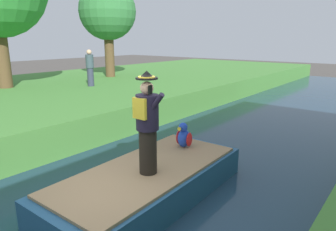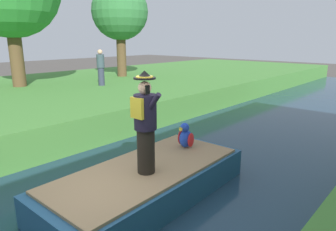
# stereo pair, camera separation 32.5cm
# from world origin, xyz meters

# --- Properties ---
(ground_plane) EXTENTS (80.00, 80.00, 0.00)m
(ground_plane) POSITION_xyz_m (0.00, 0.00, 0.00)
(ground_plane) COLOR #4C4742
(canal_water) EXTENTS (6.00, 48.00, 0.10)m
(canal_water) POSITION_xyz_m (0.00, 0.00, 0.05)
(canal_water) COLOR #1E384C
(canal_water) RESTS_ON ground
(boat) EXTENTS (1.93, 4.26, 0.61)m
(boat) POSITION_xyz_m (0.00, 0.94, 0.40)
(boat) COLOR #23517A
(boat) RESTS_ON canal_water
(person_pirate) EXTENTS (0.61, 0.42, 1.85)m
(person_pirate) POSITION_xyz_m (0.15, 0.78, 1.64)
(person_pirate) COLOR black
(person_pirate) RESTS_ON boat
(parrot_plush) EXTENTS (0.36, 0.35, 0.57)m
(parrot_plush) POSITION_xyz_m (-0.14, 2.28, 0.95)
(parrot_plush) COLOR blue
(parrot_plush) RESTS_ON boat
(tree_slender) EXTENTS (3.02, 3.02, 4.99)m
(tree_slender) POSITION_xyz_m (-9.51, 8.19, 4.45)
(tree_slender) COLOR brown
(tree_slender) RESTS_ON grass_bank_near
(person_bystander) EXTENTS (0.34, 0.34, 1.60)m
(person_bystander) POSITION_xyz_m (-7.50, 5.34, 1.84)
(person_bystander) COLOR #33384C
(person_bystander) RESTS_ON grass_bank_near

